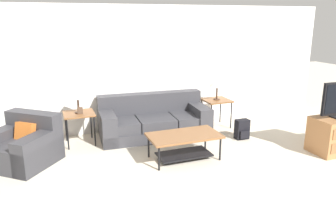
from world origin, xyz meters
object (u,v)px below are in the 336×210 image
(couch, at_px, (154,121))
(armchair, at_px, (23,146))
(coffee_table, at_px, (184,141))
(table_lamp_right, at_px, (217,82))
(backpack, at_px, (242,130))
(side_table_right, at_px, (216,102))
(side_table_left, at_px, (79,116))
(table_lamp_left, at_px, (77,93))

(couch, xyz_separation_m, armchair, (-2.43, -0.51, -0.00))
(coffee_table, relative_size, table_lamp_right, 2.41)
(coffee_table, height_order, backpack, coffee_table)
(armchair, xyz_separation_m, side_table_right, (3.89, 0.56, 0.26))
(side_table_left, bearing_deg, armchair, -150.15)
(couch, bearing_deg, armchair, -168.09)
(armchair, relative_size, backpack, 3.44)
(table_lamp_left, relative_size, table_lamp_right, 1.00)
(couch, bearing_deg, side_table_right, 1.67)
(couch, relative_size, coffee_table, 1.84)
(coffee_table, height_order, table_lamp_left, table_lamp_left)
(coffee_table, height_order, side_table_right, side_table_right)
(side_table_left, xyz_separation_m, table_lamp_right, (2.92, 0.00, 0.45))
(side_table_right, bearing_deg, backpack, -82.64)
(couch, bearing_deg, backpack, -27.82)
(side_table_left, relative_size, table_lamp_left, 1.22)
(coffee_table, distance_m, table_lamp_right, 2.02)
(couch, xyz_separation_m, table_lamp_left, (-1.46, 0.04, 0.70))
(table_lamp_right, height_order, backpack, table_lamp_right)
(side_table_left, height_order, table_lamp_left, table_lamp_left)
(couch, relative_size, side_table_left, 3.65)
(coffee_table, distance_m, side_table_left, 2.08)
(couch, xyz_separation_m, coffee_table, (0.11, -1.30, 0.03))
(coffee_table, bearing_deg, couch, 94.83)
(couch, height_order, coffee_table, couch)
(coffee_table, bearing_deg, side_table_right, 44.86)
(couch, relative_size, armchair, 1.65)
(armchair, height_order, side_table_right, armchair)
(couch, xyz_separation_m, table_lamp_right, (1.46, 0.04, 0.70))
(table_lamp_left, bearing_deg, coffee_table, -40.44)
(coffee_table, relative_size, table_lamp_left, 2.41)
(side_table_left, distance_m, side_table_right, 2.92)
(side_table_right, bearing_deg, table_lamp_left, 180.00)
(side_table_right, relative_size, backpack, 1.55)
(armchair, distance_m, side_table_left, 1.15)
(couch, xyz_separation_m, backpack, (1.57, -0.83, -0.10))
(armchair, bearing_deg, table_lamp_right, 8.13)
(side_table_right, height_order, backpack, side_table_right)
(table_lamp_left, xyz_separation_m, table_lamp_right, (2.92, 0.00, 0.00))
(couch, bearing_deg, coffee_table, -85.17)
(side_table_right, xyz_separation_m, table_lamp_right, (0.00, 0.00, 0.45))
(table_lamp_left, height_order, backpack, table_lamp_left)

